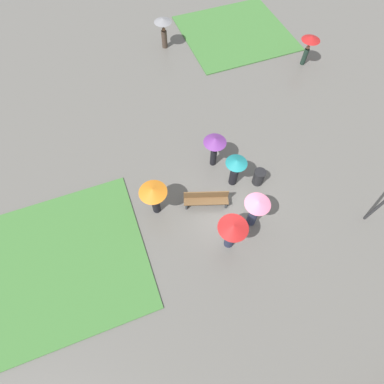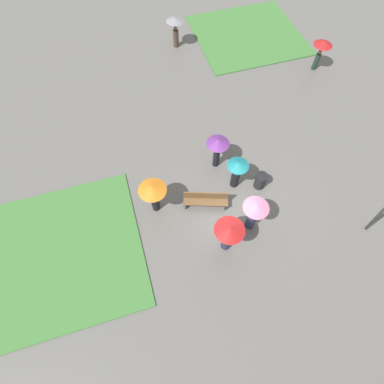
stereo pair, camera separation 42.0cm
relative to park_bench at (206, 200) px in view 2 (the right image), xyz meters
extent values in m
plane|color=#66635E|center=(0.99, -0.54, -0.48)|extent=(90.00, 90.00, 0.00)
cube|color=#427A38|center=(-6.81, -0.46, -0.45)|extent=(7.25, 6.30, 0.06)
cube|color=#427A38|center=(6.71, 11.28, -0.45)|extent=(6.80, 6.47, 0.06)
cube|color=brown|center=(-0.02, -0.07, -0.05)|extent=(2.01, 1.04, 0.05)
cube|color=brown|center=(0.03, 0.10, 0.20)|extent=(1.89, 0.69, 0.45)
cube|color=#383D42|center=(-0.86, 0.22, -0.28)|extent=(0.20, 0.38, 0.40)
cube|color=#383D42|center=(0.82, -0.36, -0.28)|extent=(0.20, 0.38, 0.40)
cylinder|color=#232326|center=(2.73, 0.22, -0.06)|extent=(0.51, 0.51, 0.82)
cylinder|color=black|center=(2.73, 0.22, 0.36)|extent=(0.55, 0.55, 0.03)
cylinder|color=#282D47|center=(0.19, -2.10, 0.10)|extent=(0.55, 0.55, 1.16)
sphere|color=#997051|center=(0.19, -2.10, 0.78)|extent=(0.20, 0.20, 0.20)
cylinder|color=#4C4C4F|center=(0.19, -2.10, 1.06)|extent=(0.02, 0.02, 0.35)
cone|color=red|center=(0.19, -2.10, 1.35)|extent=(1.19, 1.19, 0.23)
cylinder|color=#282D47|center=(1.51, -1.53, 0.11)|extent=(0.55, 0.55, 1.16)
sphere|color=beige|center=(1.51, -1.53, 0.79)|extent=(0.20, 0.20, 0.20)
cylinder|color=#4C4C4F|center=(1.51, -1.53, 1.06)|extent=(0.02, 0.02, 0.35)
cone|color=pink|center=(1.51, -1.53, 1.34)|extent=(1.05, 1.05, 0.21)
cylinder|color=black|center=(1.18, 1.98, 0.06)|extent=(0.33, 0.33, 1.06)
sphere|color=tan|center=(1.18, 1.98, 0.69)|extent=(0.20, 0.20, 0.20)
cylinder|color=#4C4C4F|center=(1.18, 1.98, 0.96)|extent=(0.02, 0.02, 0.35)
cone|color=#703389|center=(1.18, 1.98, 1.27)|extent=(1.05, 1.05, 0.26)
cylinder|color=black|center=(1.63, 0.64, 0.02)|extent=(0.52, 0.52, 0.99)
sphere|color=#997051|center=(1.63, 0.64, 0.62)|extent=(0.21, 0.21, 0.21)
cylinder|color=#4C4C4F|center=(1.63, 0.64, 0.89)|extent=(0.02, 0.02, 0.35)
cone|color=#197075|center=(1.63, 0.64, 1.17)|extent=(0.96, 0.96, 0.20)
cylinder|color=black|center=(-2.17, 0.50, 0.05)|extent=(0.46, 0.46, 1.06)
sphere|color=beige|center=(-2.17, 0.50, 0.68)|extent=(0.19, 0.19, 0.19)
cylinder|color=#4C4C4F|center=(-2.17, 0.50, 0.95)|extent=(0.02, 0.02, 0.35)
cone|color=orange|center=(-2.17, 0.50, 1.24)|extent=(1.18, 1.18, 0.24)
cylinder|color=#1E3328|center=(9.26, 6.96, 0.02)|extent=(0.40, 0.40, 1.00)
sphere|color=#997051|center=(9.26, 6.96, 0.63)|extent=(0.22, 0.22, 0.22)
cylinder|color=#4C4C4F|center=(9.26, 6.96, 0.92)|extent=(0.02, 0.02, 0.35)
cone|color=red|center=(9.26, 6.96, 1.21)|extent=(1.08, 1.08, 0.24)
cylinder|color=#47382D|center=(1.84, 11.54, 0.06)|extent=(0.42, 0.42, 1.07)
sphere|color=brown|center=(1.84, 11.54, 0.70)|extent=(0.22, 0.22, 0.22)
cylinder|color=#4C4C4F|center=(1.84, 11.54, 0.99)|extent=(0.02, 0.02, 0.35)
cone|color=gray|center=(1.84, 11.54, 1.27)|extent=(1.08, 1.08, 0.22)
camera|label=1|loc=(-2.82, -5.69, 11.64)|focal=28.00mm
camera|label=2|loc=(-2.42, -5.82, 11.64)|focal=28.00mm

